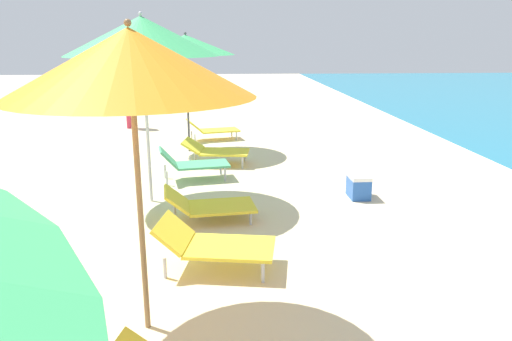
% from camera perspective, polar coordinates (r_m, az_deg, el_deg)
% --- Properties ---
extents(umbrella_third, '(1.99, 1.99, 2.69)m').
position_cam_1_polar(umbrella_third, '(3.99, -14.68, 12.22)').
color(umbrella_third, olive).
rests_on(umbrella_third, ground).
extents(lounger_third_shoreside, '(1.41, 0.87, 0.57)m').
position_cam_1_polar(lounger_third_shoreside, '(5.52, -5.05, -8.63)').
color(lounger_third_shoreside, yellow).
rests_on(lounger_third_shoreside, ground).
extents(umbrella_fourth, '(2.30, 2.30, 2.93)m').
position_cam_1_polar(umbrella_fourth, '(7.59, -13.40, 15.22)').
color(umbrella_fourth, silver).
rests_on(umbrella_fourth, ground).
extents(lounger_fourth_shoreside, '(1.34, 0.79, 0.63)m').
position_cam_1_polar(lounger_fourth_shoreside, '(8.97, -7.56, 0.89)').
color(lounger_fourth_shoreside, '#4CA572').
rests_on(lounger_fourth_shoreside, ground).
extents(lounger_fourth_inland, '(1.35, 0.81, 0.50)m').
position_cam_1_polar(lounger_fourth_inland, '(6.96, -5.67, -4.05)').
color(lounger_fourth_inland, yellow).
rests_on(lounger_fourth_inland, ground).
extents(umbrella_farthest, '(2.19, 2.19, 2.69)m').
position_cam_1_polar(umbrella_farthest, '(11.10, -8.35, 14.51)').
color(umbrella_farthest, '#4C4C51').
rests_on(umbrella_farthest, ground).
extents(lounger_farthest_shoreside, '(1.42, 0.88, 0.55)m').
position_cam_1_polar(lounger_farthest_shoreside, '(12.54, -5.24, 4.90)').
color(lounger_farthest_shoreside, yellow).
rests_on(lounger_farthest_shoreside, ground).
extents(lounger_farthest_inland, '(1.43, 0.86, 0.53)m').
position_cam_1_polar(lounger_farthest_inland, '(10.03, -4.83, 2.40)').
color(lounger_farthest_inland, yellow).
rests_on(lounger_farthest_inland, ground).
extents(person_walking_near, '(0.23, 0.36, 1.74)m').
position_cam_1_polar(person_walking_near, '(14.61, -15.05, 9.01)').
color(person_walking_near, '#D8334C').
rests_on(person_walking_near, ground).
extents(cooler_box, '(0.32, 0.46, 0.39)m').
position_cam_1_polar(cooler_box, '(8.12, 12.07, -1.81)').
color(cooler_box, '#2659B2').
rests_on(cooler_box, ground).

